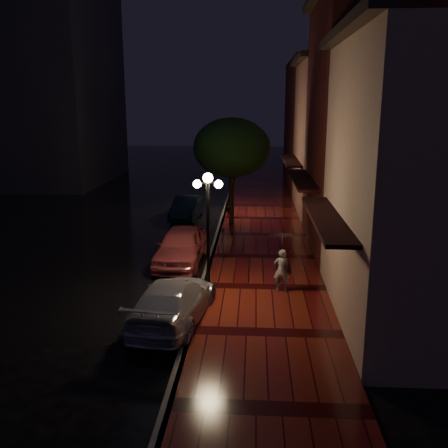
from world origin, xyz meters
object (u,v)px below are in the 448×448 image
at_px(navy_car, 187,208).
at_px(silver_car, 173,301).
at_px(street_tree, 232,150).
at_px(woman_with_umbrella, 282,252).
at_px(streetlamp_near, 208,229).
at_px(parking_meter, 223,241).
at_px(streetlamp_far, 230,173).
at_px(pink_car, 181,246).

xyz_separation_m(navy_car, silver_car, (1.50, -14.30, 0.02)).
xyz_separation_m(street_tree, woman_with_umbrella, (2.25, -10.13, -2.67)).
height_order(streetlamp_near, parking_meter, streetlamp_near).
relative_size(streetlamp_far, navy_car, 1.06).
distance_m(street_tree, woman_with_umbrella, 10.72).
bearing_deg(parking_meter, streetlamp_far, 111.49).
xyz_separation_m(streetlamp_near, street_tree, (0.26, 10.99, 1.64)).
distance_m(streetlamp_near, navy_car, 13.04).
distance_m(pink_car, parking_meter, 1.78).
distance_m(woman_with_umbrella, parking_meter, 4.16).
bearing_deg(streetlamp_far, streetlamp_near, -90.00).
bearing_deg(streetlamp_far, navy_car, -151.36).
distance_m(streetlamp_near, silver_car, 2.69).
height_order(woman_with_umbrella, parking_meter, woman_with_umbrella).
distance_m(streetlamp_near, pink_car, 4.81).
distance_m(streetlamp_far, navy_car, 3.39).
relative_size(woman_with_umbrella, parking_meter, 1.52).
xyz_separation_m(streetlamp_far, street_tree, (0.26, -3.01, 1.64)).
relative_size(streetlamp_far, silver_car, 0.90).
bearing_deg(parking_meter, woman_with_umbrella, -35.79).
distance_m(streetlamp_far, parking_meter, 9.85).
bearing_deg(navy_car, woman_with_umbrella, -63.30).
height_order(streetlamp_near, navy_car, streetlamp_near).
height_order(streetlamp_far, silver_car, streetlamp_far).
bearing_deg(navy_car, pink_car, -80.04).
height_order(pink_car, navy_car, pink_car).
xyz_separation_m(silver_car, parking_meter, (1.16, 5.92, 0.32)).
bearing_deg(street_tree, streetlamp_near, -91.35).
relative_size(streetlamp_near, parking_meter, 3.04).
relative_size(streetlamp_near, woman_with_umbrella, 2.00).
xyz_separation_m(streetlamp_near, pink_car, (-1.55, 4.17, -1.82)).
height_order(streetlamp_near, silver_car, streetlamp_near).
relative_size(street_tree, woman_with_umbrella, 2.69).
bearing_deg(streetlamp_near, street_tree, 88.65).
bearing_deg(street_tree, streetlamp_far, 94.91).
bearing_deg(parking_meter, street_tree, 109.83).
relative_size(streetlamp_near, navy_car, 1.06).
relative_size(streetlamp_near, pink_car, 0.94).
bearing_deg(pink_car, street_tree, 77.66).
bearing_deg(streetlamp_near, navy_car, 100.96).
bearing_deg(pink_car, silver_car, -81.56).
distance_m(streetlamp_far, pink_car, 10.11).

